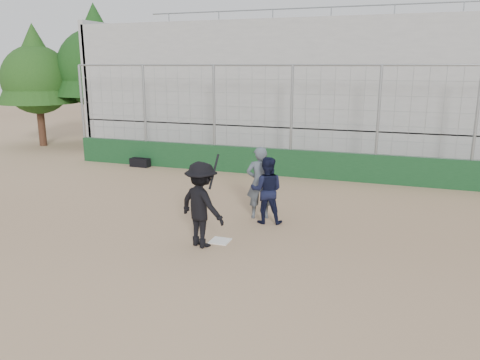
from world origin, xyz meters
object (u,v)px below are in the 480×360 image
(batter_at_plate, at_px, (202,205))
(umpire, at_px, (260,186))
(catcher_crouched, at_px, (267,201))
(equipment_bag, at_px, (140,162))

(batter_at_plate, relative_size, umpire, 1.19)
(batter_at_plate, relative_size, catcher_crouched, 1.76)
(umpire, bearing_deg, equipment_bag, -57.03)
(batter_at_plate, height_order, catcher_crouched, batter_at_plate)
(batter_at_plate, xyz_separation_m, catcher_crouched, (0.94, 1.98, -0.38))
(equipment_bag, bearing_deg, catcher_crouched, -36.62)
(batter_at_plate, height_order, equipment_bag, batter_at_plate)
(batter_at_plate, height_order, umpire, batter_at_plate)
(batter_at_plate, bearing_deg, umpire, 74.82)
(catcher_crouched, distance_m, equipment_bag, 8.44)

